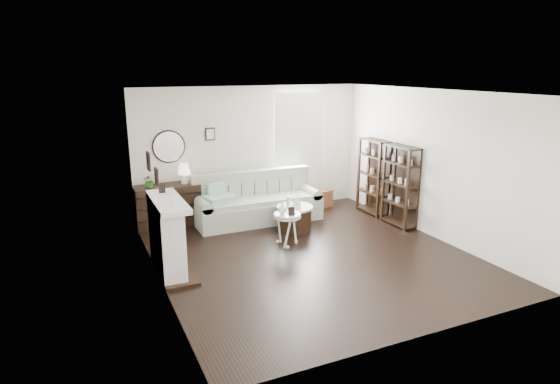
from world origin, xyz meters
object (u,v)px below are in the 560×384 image
dresser (168,206)px  pedestal_table (287,216)px  sofa (257,205)px  drum_table (295,218)px

dresser → pedestal_table: dresser is taller
sofa → dresser: bearing=167.4°
sofa → pedestal_table: (-0.02, -1.52, 0.21)m
pedestal_table → drum_table: bearing=54.4°
dresser → drum_table: dresser is taller
drum_table → pedestal_table: pedestal_table is taller
sofa → dresser: sofa is taller
dresser → drum_table: 2.53m
drum_table → pedestal_table: 0.85m
drum_table → sofa: bearing=117.0°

